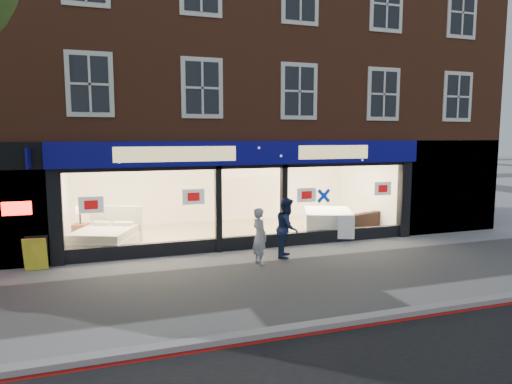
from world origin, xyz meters
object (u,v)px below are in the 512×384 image
pedestrian_grey (259,236)px  display_bed (106,237)px  mattress_stack (328,221)px  pedestrian_blue (287,227)px  sofa (359,220)px  a_board (36,253)px

pedestrian_grey → display_bed: bearing=41.2°
mattress_stack → pedestrian_blue: bearing=-138.3°
pedestrian_grey → pedestrian_blue: bearing=-76.4°
display_bed → mattress_stack: size_ratio=1.02×
mattress_stack → sofa: mattress_stack is taller
sofa → display_bed: bearing=-19.0°
sofa → a_board: 10.72m
display_bed → sofa: display_bed is taller
pedestrian_grey → pedestrian_blue: 1.11m
mattress_stack → pedestrian_grey: (-3.44, -2.64, 0.28)m
a_board → display_bed: bearing=46.9°
display_bed → sofa: size_ratio=1.22×
a_board → sofa: bearing=13.1°
a_board → pedestrian_blue: pedestrian_blue is taller
mattress_stack → sofa: size_ratio=1.20×
display_bed → pedestrian_blue: 5.52m
a_board → pedestrian_blue: bearing=-3.5°
display_bed → a_board: display_bed is taller
pedestrian_grey → sofa: bearing=-69.9°
mattress_stack → sofa: bearing=15.5°
sofa → pedestrian_grey: 5.82m
a_board → pedestrian_grey: bearing=-9.5°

